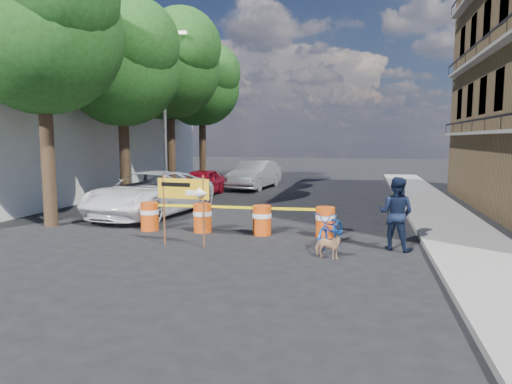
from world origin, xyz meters
The scene contains 19 objects.
ground centered at (0.00, 0.00, 0.00)m, with size 120.00×120.00×0.00m, color black.
sidewalk_east centered at (6.20, 6.00, 0.07)m, with size 2.40×40.00×0.15m, color gray.
white_building centered at (-13.00, 10.00, 3.00)m, with size 8.00×22.00×6.00m, color silver.
tree_near centered at (-6.73, 2.00, 6.36)m, with size 5.46×5.20×9.15m.
tree_mid_a centered at (-6.74, 7.00, 6.01)m, with size 5.25×5.00×8.68m.
tree_mid_b centered at (-6.73, 12.00, 6.71)m, with size 5.67×5.40×9.62m.
tree_far centered at (-6.74, 17.00, 6.22)m, with size 5.04×4.80×8.84m.
streetlamp centered at (-5.93, 9.50, 4.38)m, with size 1.25×0.18×8.00m.
barrel_far_left centered at (-3.24, 2.08, 0.47)m, with size 0.58×0.58×0.90m.
barrel_mid_left centered at (-1.49, 2.20, 0.47)m, with size 0.58×0.58×0.90m.
barrel_mid_right centered at (0.41, 2.23, 0.47)m, with size 0.58×0.58×0.90m.
barrel_far_right centered at (2.31, 2.35, 0.47)m, with size 0.58×0.58×0.90m.
detour_sign centered at (-1.13, 0.26, 1.44)m, with size 1.52×0.32×1.96m.
pedestrian centered at (4.24, 1.20, 0.97)m, with size 0.94×0.73×1.93m, color black.
bicycle centered at (2.56, 1.20, 0.92)m, with size 0.64×0.96×1.83m, color #154AB0.
dog centered at (2.57, -0.14, 0.31)m, with size 0.33×0.73×0.61m, color tan.
suv_white centered at (-4.53, 4.81, 0.83)m, with size 2.77×6.01×1.67m, color white.
sedan_red centered at (-4.73, 10.93, 0.69)m, with size 1.63×4.05×1.38m, color maroon.
sedan_silver centered at (-2.80, 14.80, 0.82)m, with size 1.74×5.00×1.65m, color #B1B2B8.
Camera 1 is at (3.35, -11.12, 2.91)m, focal length 32.00 mm.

